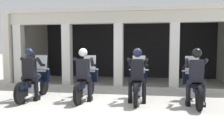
{
  "coord_description": "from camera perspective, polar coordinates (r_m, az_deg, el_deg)",
  "views": [
    {
      "loc": [
        1.24,
        -6.89,
        1.62
      ],
      "look_at": [
        0.0,
        0.4,
        0.97
      ],
      "focal_mm": 38.61,
      "sensor_mm": 36.0,
      "label": 1
    }
  ],
  "objects": [
    {
      "name": "motorcycle_far_left",
      "position": [
        7.96,
        -17.78,
        -3.31
      ],
      "size": [
        0.62,
        2.04,
        1.35
      ],
      "rotation": [
        0.0,
        0.0,
        -0.14
      ],
      "color": "black",
      "rests_on": "ground"
    },
    {
      "name": "motorcycle_center_right",
      "position": [
        7.3,
        6.14,
        -3.83
      ],
      "size": [
        0.62,
        2.04,
        1.35
      ],
      "rotation": [
        0.0,
        0.0,
        0.05
      ],
      "color": "black",
      "rests_on": "ground"
    },
    {
      "name": "ground_plane",
      "position": [
        10.09,
        2.47,
        -4.23
      ],
      "size": [
        80.0,
        80.0,
        0.0
      ],
      "primitive_type": "plane",
      "color": "#A8A59E"
    },
    {
      "name": "motorcycle_center_left",
      "position": [
        7.55,
        -6.15,
        -3.54
      ],
      "size": [
        0.62,
        2.04,
        1.35
      ],
      "rotation": [
        0.0,
        0.0,
        -0.1
      ],
      "color": "black",
      "rests_on": "ground"
    },
    {
      "name": "police_officer_center_left",
      "position": [
        7.23,
        -6.8,
        -0.43
      ],
      "size": [
        0.63,
        0.61,
        1.58
      ],
      "rotation": [
        0.0,
        0.0,
        -0.1
      ],
      "color": "black",
      "rests_on": "ground"
    },
    {
      "name": "police_officer_far_left",
      "position": [
        7.66,
        -18.85,
        -0.36
      ],
      "size": [
        0.63,
        0.61,
        1.58
      ],
      "rotation": [
        0.0,
        0.0,
        -0.14
      ],
      "color": "black",
      "rests_on": "ground"
    },
    {
      "name": "police_officer_center_right",
      "position": [
        6.97,
        6.02,
        -0.62
      ],
      "size": [
        0.63,
        0.61,
        1.58
      ],
      "rotation": [
        0.0,
        0.0,
        0.05
      ],
      "color": "black",
      "rests_on": "ground"
    },
    {
      "name": "motorcycle_far_right",
      "position": [
        7.28,
        18.85,
        -4.1
      ],
      "size": [
        0.62,
        2.04,
        1.35
      ],
      "rotation": [
        0.0,
        0.0,
        -0.15
      ],
      "color": "black",
      "rests_on": "ground"
    },
    {
      "name": "police_officer_far_right",
      "position": [
        6.95,
        19.31,
        -0.89
      ],
      "size": [
        0.63,
        0.61,
        1.58
      ],
      "rotation": [
        0.0,
        0.0,
        -0.15
      ],
      "color": "black",
      "rests_on": "ground"
    },
    {
      "name": "station_building",
      "position": [
        11.53,
        2.99,
        6.75
      ],
      "size": [
        9.65,
        4.06,
        3.14
      ],
      "color": "black",
      "rests_on": "ground"
    },
    {
      "name": "kerb_strip",
      "position": [
        9.18,
        1.13,
        -4.77
      ],
      "size": [
        9.15,
        0.24,
        0.12
      ],
      "primitive_type": "cube",
      "color": "#B7B5AD",
      "rests_on": "ground"
    }
  ]
}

